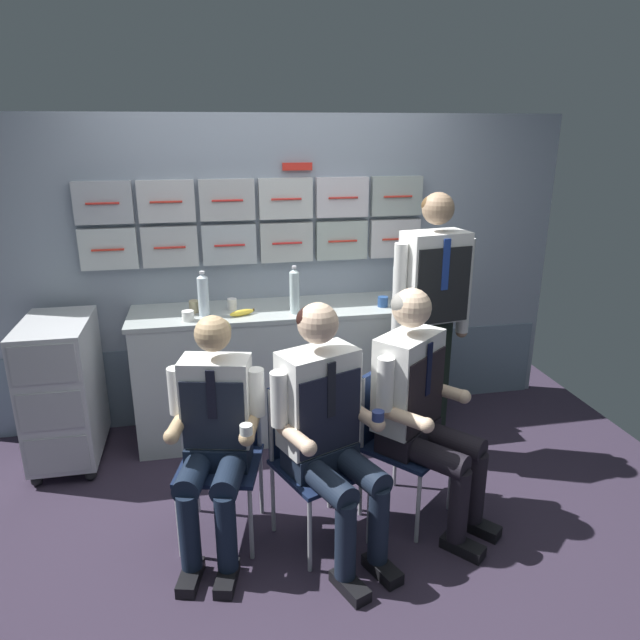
% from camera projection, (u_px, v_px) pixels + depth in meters
% --- Properties ---
extents(ground, '(4.80, 4.80, 0.04)m').
position_uv_depth(ground, '(308.00, 527.00, 3.18)').
color(ground, '#302738').
extents(galley_bulkhead, '(4.20, 0.14, 2.15)m').
position_uv_depth(galley_bulkhead, '(271.00, 273.00, 4.11)').
color(galley_bulkhead, '#8E99AB').
rests_on(galley_bulkhead, ground).
extents(galley_counter, '(1.98, 0.53, 0.91)m').
position_uv_depth(galley_counter, '(281.00, 370.00, 4.05)').
color(galley_counter, '#B7C0BE').
rests_on(galley_counter, ground).
extents(service_trolley, '(0.40, 0.65, 0.94)m').
position_uv_depth(service_trolley, '(63.00, 388.00, 3.64)').
color(service_trolley, black).
rests_on(service_trolley, ground).
extents(folding_chair_left, '(0.48, 0.48, 0.83)m').
position_uv_depth(folding_chair_left, '(223.00, 440.00, 3.04)').
color(folding_chair_left, '#A8AAAF').
rests_on(folding_chair_left, ground).
extents(crew_member_left, '(0.49, 0.64, 1.21)m').
position_uv_depth(crew_member_left, '(215.00, 429.00, 2.84)').
color(crew_member_left, black).
rests_on(crew_member_left, ground).
extents(folding_chair_right, '(0.52, 0.52, 0.83)m').
position_uv_depth(folding_chair_right, '(310.00, 444.00, 3.00)').
color(folding_chair_right, '#A8AAAF').
rests_on(folding_chair_right, ground).
extents(crew_member_right, '(0.57, 0.71, 1.29)m').
position_uv_depth(crew_member_right, '(327.00, 421.00, 2.81)').
color(crew_member_right, black).
rests_on(crew_member_right, ground).
extents(folding_chair_by_counter, '(0.56, 0.56, 0.83)m').
position_uv_depth(folding_chair_by_counter, '(393.00, 426.00, 3.18)').
color(folding_chair_by_counter, '#A8AAAF').
rests_on(folding_chair_by_counter, ground).
extents(crew_member_by_counter, '(0.67, 0.70, 1.30)m').
position_uv_depth(crew_member_by_counter, '(420.00, 399.00, 3.02)').
color(crew_member_by_counter, black).
rests_on(crew_member_by_counter, ground).
extents(crew_member_standing, '(0.53, 0.31, 1.71)m').
position_uv_depth(crew_member_standing, '(432.00, 306.00, 3.56)').
color(crew_member_standing, black).
rests_on(crew_member_standing, ground).
extents(water_bottle_short, '(0.07, 0.07, 0.29)m').
position_uv_depth(water_bottle_short, '(398.00, 283.00, 3.97)').
color(water_bottle_short, silver).
rests_on(water_bottle_short, galley_counter).
extents(water_bottle_clear, '(0.06, 0.06, 0.31)m').
position_uv_depth(water_bottle_clear, '(294.00, 291.00, 3.74)').
color(water_bottle_clear, silver).
rests_on(water_bottle_clear, galley_counter).
extents(sparkling_bottle_green, '(0.07, 0.07, 0.29)m').
position_uv_depth(sparkling_bottle_green, '(203.00, 295.00, 3.70)').
color(sparkling_bottle_green, silver).
rests_on(sparkling_bottle_green, galley_counter).
extents(espresso_cup_small, '(0.06, 0.06, 0.08)m').
position_uv_depth(espresso_cup_small, '(194.00, 306.00, 3.79)').
color(espresso_cup_small, tan).
rests_on(espresso_cup_small, galley_counter).
extents(coffee_cup_white, '(0.07, 0.07, 0.06)m').
position_uv_depth(coffee_cup_white, '(188.00, 315.00, 3.63)').
color(coffee_cup_white, white).
rests_on(coffee_cup_white, galley_counter).
extents(paper_cup_tan, '(0.06, 0.06, 0.08)m').
position_uv_depth(paper_cup_tan, '(232.00, 304.00, 3.85)').
color(paper_cup_tan, white).
rests_on(paper_cup_tan, galley_counter).
extents(paper_cup_blue, '(0.07, 0.07, 0.07)m').
position_uv_depth(paper_cup_blue, '(383.00, 301.00, 3.92)').
color(paper_cup_blue, navy).
rests_on(paper_cup_blue, galley_counter).
extents(snack_banana, '(0.17, 0.10, 0.04)m').
position_uv_depth(snack_banana, '(242.00, 313.00, 3.73)').
color(snack_banana, yellow).
rests_on(snack_banana, galley_counter).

